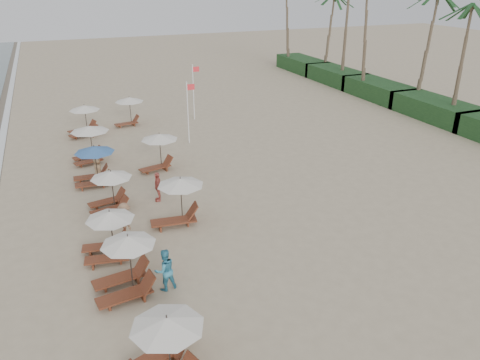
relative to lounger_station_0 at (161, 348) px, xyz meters
name	(u,v)px	position (x,y,z in m)	size (l,w,h in m)	color
ground	(275,270)	(5.54, 3.66, -1.07)	(160.00, 160.00, 0.00)	tan
shrub_hedge	(436,109)	(27.54, 18.16, -0.27)	(3.20, 53.00, 1.60)	#193D1C
lounger_station_0	(161,348)	(0.00, 0.00, 0.00)	(2.57, 2.38, 2.12)	brown
lounger_station_1	(123,269)	(-0.35, 4.51, -0.02)	(2.58, 2.17, 2.38)	brown
lounger_station_2	(107,235)	(-0.59, 7.22, -0.02)	(2.41, 2.04, 2.12)	brown
lounger_station_3	(109,191)	(0.10, 11.68, -0.01)	(2.41, 2.08, 2.08)	brown
lounger_station_4	(92,165)	(-0.29, 15.29, 0.08)	(2.53, 2.25, 2.25)	brown
lounger_station_5	(88,142)	(-0.12, 18.92, 0.26)	(2.54, 2.38, 2.38)	brown
lounger_station_6	(83,121)	(0.03, 24.78, 0.03)	(2.61, 2.46, 2.25)	brown
inland_station_0	(177,199)	(2.92, 8.95, 0.21)	(2.87, 2.24, 2.22)	brown
inland_station_1	(157,148)	(3.64, 16.00, 0.32)	(2.69, 2.24, 2.22)	brown
inland_station_2	(128,108)	(3.61, 25.96, 0.38)	(2.59, 2.24, 2.22)	brown
beachgoer_near	(186,326)	(1.02, 1.00, -0.33)	(0.54, 0.36, 1.49)	#A17F57
beachgoer_mid_a	(165,270)	(1.11, 4.12, -0.21)	(0.83, 0.65, 1.71)	teal
beachgoer_mid_b	(125,219)	(0.41, 8.80, -0.26)	(1.04, 0.60, 1.61)	#906749
beachgoer_far_a	(158,187)	(2.63, 11.75, -0.26)	(0.95, 0.39, 1.62)	#CA5D51
beachgoer_far_b	(98,169)	(-0.02, 15.62, -0.32)	(0.73, 0.48, 1.50)	#9E7B55
flag_pole_near	(188,110)	(6.83, 20.07, 1.37)	(0.60, 0.08, 4.40)	silver
flag_pole_far	(194,89)	(8.95, 25.63, 1.43)	(0.60, 0.08, 4.50)	silver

